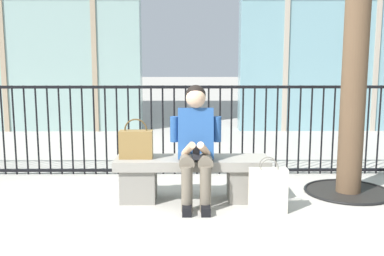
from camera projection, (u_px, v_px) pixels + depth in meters
name	position (u px, v px, depth m)	size (l,w,h in m)	color
ground_plane	(192.00, 199.00, 4.79)	(60.00, 60.00, 0.00)	#B2ADA3
stone_bench	(192.00, 175.00, 4.75)	(1.60, 0.44, 0.45)	gray
seated_person_with_phone	(196.00, 141.00, 4.56)	(0.52, 0.66, 1.21)	#6B6051
handbag_on_bench	(136.00, 144.00, 4.68)	(0.34, 0.14, 0.42)	olive
shopping_bag	(268.00, 190.00, 4.37)	(0.36, 0.13, 0.54)	beige
plaza_railing	(191.00, 130.00, 5.75)	(7.99, 0.04, 1.14)	black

